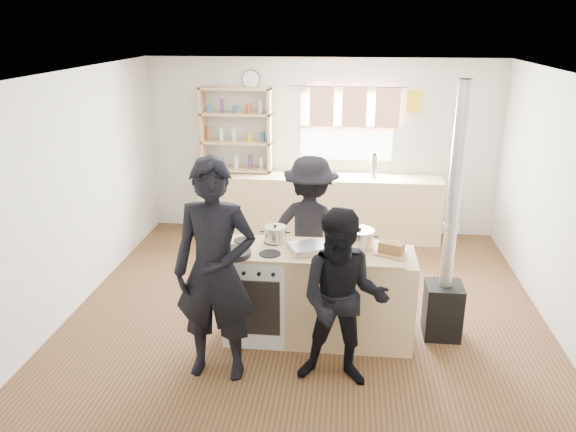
{
  "coord_description": "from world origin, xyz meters",
  "views": [
    {
      "loc": [
        0.38,
        -5.43,
        2.97
      ],
      "look_at": [
        -0.2,
        -0.1,
        1.1
      ],
      "focal_mm": 35.0,
      "sensor_mm": 36.0,
      "label": 1
    }
  ],
  "objects_px": {
    "thermos": "(374,166)",
    "person_far": "(310,229)",
    "person_near_left": "(215,271)",
    "stockpot_stove": "(275,234)",
    "flue_heater": "(446,276)",
    "bread_board": "(391,250)",
    "stockpot_counter": "(360,239)",
    "person_near_right": "(343,300)",
    "skillet_greens": "(233,253)",
    "roast_tray": "(309,248)",
    "cooking_island": "(318,294)"
  },
  "relations": [
    {
      "from": "flue_heater",
      "to": "person_far",
      "type": "relative_size",
      "value": 1.53
    },
    {
      "from": "person_far",
      "to": "stockpot_stove",
      "type": "bearing_deg",
      "value": 76.54
    },
    {
      "from": "bread_board",
      "to": "person_near_left",
      "type": "distance_m",
      "value": 1.63
    },
    {
      "from": "bread_board",
      "to": "person_near_left",
      "type": "xyz_separation_m",
      "value": [
        -1.5,
        -0.63,
        -0.0
      ]
    },
    {
      "from": "stockpot_stove",
      "to": "stockpot_counter",
      "type": "distance_m",
      "value": 0.82
    },
    {
      "from": "bread_board",
      "to": "person_far",
      "type": "distance_m",
      "value": 1.21
    },
    {
      "from": "cooking_island",
      "to": "stockpot_counter",
      "type": "distance_m",
      "value": 0.68
    },
    {
      "from": "thermos",
      "to": "stockpot_stove",
      "type": "xyz_separation_m",
      "value": [
        -1.04,
        -2.61,
        -0.06
      ]
    },
    {
      "from": "thermos",
      "to": "flue_heater",
      "type": "distance_m",
      "value": 2.71
    },
    {
      "from": "stockpot_stove",
      "to": "thermos",
      "type": "bearing_deg",
      "value": 68.29
    },
    {
      "from": "cooking_island",
      "to": "roast_tray",
      "type": "bearing_deg",
      "value": -153.61
    },
    {
      "from": "stockpot_counter",
      "to": "person_far",
      "type": "distance_m",
      "value": 0.94
    },
    {
      "from": "skillet_greens",
      "to": "person_near_right",
      "type": "relative_size",
      "value": 0.22
    },
    {
      "from": "bread_board",
      "to": "flue_heater",
      "type": "relative_size",
      "value": 0.13
    },
    {
      "from": "roast_tray",
      "to": "thermos",
      "type": "bearing_deg",
      "value": 76.09
    },
    {
      "from": "stockpot_stove",
      "to": "flue_heater",
      "type": "bearing_deg",
      "value": 0.19
    },
    {
      "from": "cooking_island",
      "to": "bread_board",
      "type": "bearing_deg",
      "value": -3.7
    },
    {
      "from": "person_near_right",
      "to": "person_near_left",
      "type": "bearing_deg",
      "value": -177.64
    },
    {
      "from": "skillet_greens",
      "to": "person_near_right",
      "type": "bearing_deg",
      "value": -25.39
    },
    {
      "from": "person_near_right",
      "to": "roast_tray",
      "type": "bearing_deg",
      "value": 120.83
    },
    {
      "from": "skillet_greens",
      "to": "stockpot_stove",
      "type": "xyz_separation_m",
      "value": [
        0.34,
        0.38,
        0.05
      ]
    },
    {
      "from": "skillet_greens",
      "to": "bread_board",
      "type": "distance_m",
      "value": 1.45
    },
    {
      "from": "stockpot_counter",
      "to": "person_near_right",
      "type": "xyz_separation_m",
      "value": [
        -0.14,
        -0.8,
        -0.24
      ]
    },
    {
      "from": "roast_tray",
      "to": "person_far",
      "type": "xyz_separation_m",
      "value": [
        -0.04,
        0.89,
        -0.15
      ]
    },
    {
      "from": "bread_board",
      "to": "person_near_left",
      "type": "height_order",
      "value": "person_near_left"
    },
    {
      "from": "stockpot_stove",
      "to": "bread_board",
      "type": "distance_m",
      "value": 1.12
    },
    {
      "from": "skillet_greens",
      "to": "roast_tray",
      "type": "xyz_separation_m",
      "value": [
        0.68,
        0.17,
        0.01
      ]
    },
    {
      "from": "roast_tray",
      "to": "flue_heater",
      "type": "height_order",
      "value": "flue_heater"
    },
    {
      "from": "skillet_greens",
      "to": "stockpot_counter",
      "type": "xyz_separation_m",
      "value": [
        1.15,
        0.32,
        0.06
      ]
    },
    {
      "from": "person_near_left",
      "to": "person_near_right",
      "type": "bearing_deg",
      "value": -0.11
    },
    {
      "from": "thermos",
      "to": "person_far",
      "type": "bearing_deg",
      "value": -111.1
    },
    {
      "from": "stockpot_stove",
      "to": "person_near_left",
      "type": "relative_size",
      "value": 0.11
    },
    {
      "from": "thermos",
      "to": "cooking_island",
      "type": "bearing_deg",
      "value": -102.27
    },
    {
      "from": "thermos",
      "to": "person_near_right",
      "type": "bearing_deg",
      "value": -95.96
    },
    {
      "from": "person_near_left",
      "to": "person_far",
      "type": "xyz_separation_m",
      "value": [
        0.7,
        1.52,
        -0.16
      ]
    },
    {
      "from": "skillet_greens",
      "to": "person_near_left",
      "type": "xyz_separation_m",
      "value": [
        -0.06,
        -0.46,
        0.02
      ]
    },
    {
      "from": "skillet_greens",
      "to": "flue_heater",
      "type": "relative_size",
      "value": 0.14
    },
    {
      "from": "cooking_island",
      "to": "person_near_right",
      "type": "bearing_deg",
      "value": -71.12
    },
    {
      "from": "thermos",
      "to": "roast_tray",
      "type": "bearing_deg",
      "value": -103.91
    },
    {
      "from": "skillet_greens",
      "to": "roast_tray",
      "type": "relative_size",
      "value": 0.81
    },
    {
      "from": "thermos",
      "to": "person_near_left",
      "type": "distance_m",
      "value": 3.74
    },
    {
      "from": "roast_tray",
      "to": "bread_board",
      "type": "xyz_separation_m",
      "value": [
        0.76,
        0.0,
        0.01
      ]
    },
    {
      "from": "skillet_greens",
      "to": "roast_tray",
      "type": "distance_m",
      "value": 0.7
    },
    {
      "from": "cooking_island",
      "to": "roast_tray",
      "type": "distance_m",
      "value": 0.51
    },
    {
      "from": "roast_tray",
      "to": "person_near_left",
      "type": "xyz_separation_m",
      "value": [
        -0.74,
        -0.63,
        0.01
      ]
    },
    {
      "from": "skillet_greens",
      "to": "person_far",
      "type": "distance_m",
      "value": 1.25
    },
    {
      "from": "thermos",
      "to": "person_far",
      "type": "height_order",
      "value": "person_far"
    },
    {
      "from": "stockpot_stove",
      "to": "person_near_left",
      "type": "xyz_separation_m",
      "value": [
        -0.4,
        -0.84,
        -0.03
      ]
    },
    {
      "from": "cooking_island",
      "to": "person_near_right",
      "type": "xyz_separation_m",
      "value": [
        0.24,
        -0.7,
        0.32
      ]
    },
    {
      "from": "thermos",
      "to": "bread_board",
      "type": "relative_size",
      "value": 0.98
    }
  ]
}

